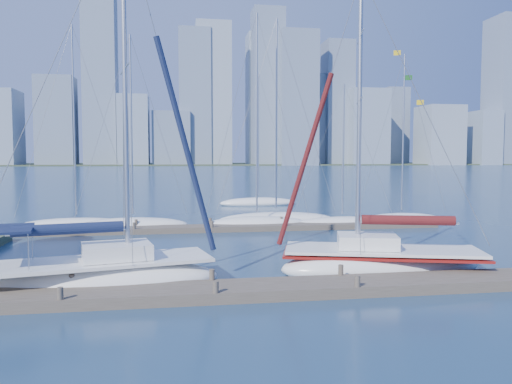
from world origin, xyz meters
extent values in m
plane|color=navy|center=(0.00, 0.00, 0.00)|extent=(700.00, 700.00, 0.00)
cube|color=#463D33|center=(0.00, 0.00, 0.20)|extent=(26.00, 2.00, 0.40)
cube|color=#463D33|center=(2.00, 16.00, 0.18)|extent=(30.00, 1.80, 0.36)
cube|color=#38472D|center=(0.00, 320.00, 0.00)|extent=(800.00, 100.00, 1.50)
ellipsoid|color=white|center=(-4.19, 2.01, 0.26)|extent=(9.41, 4.79, 1.58)
cube|color=white|center=(-4.19, 2.01, 1.00)|extent=(8.72, 4.42, 0.13)
cube|color=white|center=(-3.57, 2.15, 1.37)|extent=(2.87, 2.41, 0.58)
cylinder|color=silver|center=(-3.16, 2.24, 7.64)|extent=(0.19, 0.19, 13.18)
cylinder|color=silver|center=(-5.24, 1.78, 2.21)|extent=(4.18, 1.01, 0.11)
cylinder|color=#101835|center=(-5.24, 1.78, 2.31)|extent=(3.92, 1.25, 0.42)
cube|color=#101835|center=(-7.35, 1.32, 2.42)|extent=(2.38, 2.85, 0.08)
ellipsoid|color=white|center=(7.45, 2.70, 0.26)|extent=(9.33, 5.19, 1.56)
cube|color=white|center=(7.45, 2.70, 0.99)|extent=(8.64, 4.79, 0.12)
cube|color=white|center=(6.85, 2.87, 1.35)|extent=(2.91, 2.49, 0.57)
cylinder|color=silver|center=(6.45, 2.98, 6.81)|extent=(0.19, 0.19, 11.53)
cylinder|color=silver|center=(8.47, 2.41, 2.18)|extent=(4.08, 1.23, 0.10)
cylinder|color=#511411|center=(8.47, 2.41, 2.28)|extent=(3.84, 1.44, 0.42)
cube|color=maroon|center=(7.45, 2.70, 0.81)|extent=(8.85, 4.95, 0.10)
ellipsoid|color=white|center=(-8.22, 18.75, 0.20)|extent=(8.18, 2.90, 1.07)
cylinder|color=silver|center=(-8.22, 18.75, 7.49)|extent=(0.12, 0.12, 13.04)
ellipsoid|color=white|center=(-4.29, 17.81, 0.21)|extent=(7.93, 3.81, 1.16)
cylinder|color=silver|center=(-4.29, 17.81, 7.15)|extent=(0.13, 0.13, 12.20)
ellipsoid|color=white|center=(4.34, 17.33, 0.21)|extent=(7.66, 4.07, 1.16)
cylinder|color=silver|center=(4.34, 17.33, 7.99)|extent=(0.13, 0.13, 13.87)
ellipsoid|color=white|center=(6.13, 19.27, 0.22)|extent=(9.12, 3.37, 1.23)
cylinder|color=silver|center=(6.13, 19.27, 8.12)|extent=(0.13, 0.13, 14.01)
ellipsoid|color=white|center=(10.57, 16.99, 0.18)|extent=(7.26, 4.63, 0.99)
cylinder|color=silver|center=(10.57, 16.99, 5.53)|extent=(0.11, 0.11, 9.25)
ellipsoid|color=white|center=(15.69, 18.20, 0.19)|extent=(6.79, 3.91, 1.04)
cylinder|color=silver|center=(15.69, 18.20, 6.81)|extent=(0.11, 0.11, 11.73)
ellipsoid|color=white|center=(7.09, 33.49, 0.21)|extent=(8.20, 3.02, 1.17)
cylinder|color=silver|center=(7.09, 33.49, 7.31)|extent=(0.13, 0.13, 12.49)
cube|color=#8292A9|center=(-96.77, 283.96, 21.27)|extent=(15.21, 23.42, 42.54)
cube|color=slate|center=(-69.73, 287.50, 25.65)|extent=(21.08, 17.63, 51.29)
cube|color=gray|center=(-47.55, 309.43, 20.03)|extent=(16.02, 17.61, 40.06)
cube|color=#8292A9|center=(-25.94, 284.92, 20.52)|extent=(17.46, 19.81, 41.04)
cube|color=slate|center=(-4.22, 286.68, 16.03)|extent=(22.21, 16.86, 32.07)
cube|color=gray|center=(21.35, 289.48, 43.05)|extent=(21.17, 14.99, 86.09)
cube|color=#8292A9|center=(51.90, 304.67, 41.81)|extent=(15.42, 17.46, 83.62)
cube|color=slate|center=(70.99, 278.50, 39.93)|extent=(22.62, 18.95, 79.86)
cube|color=gray|center=(91.42, 294.72, 28.63)|extent=(14.98, 17.11, 57.27)
cube|color=#8292A9|center=(115.77, 279.60, 23.38)|extent=(23.70, 18.80, 46.77)
cube|color=slate|center=(147.05, 309.52, 26.07)|extent=(15.54, 17.52, 52.14)
cube|color=gray|center=(164.09, 278.94, 18.66)|extent=(23.56, 23.94, 37.32)
cube|color=#8292A9|center=(194.50, 279.05, 17.24)|extent=(14.59, 21.38, 34.49)
cube|color=slate|center=(213.93, 282.23, 47.72)|extent=(24.66, 23.60, 95.44)
cube|color=slate|center=(-45.00, 290.00, 58.57)|extent=(18.75, 18.00, 117.14)
cube|color=slate|center=(10.00, 290.00, 40.76)|extent=(18.94, 18.00, 81.51)
cube|color=slate|center=(55.00, 290.00, 47.70)|extent=(19.09, 18.00, 95.41)
cube|color=slate|center=(100.00, 290.00, 38.82)|extent=(17.52, 18.00, 77.63)
camera|label=1|loc=(-1.26, -17.43, 4.97)|focal=35.00mm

